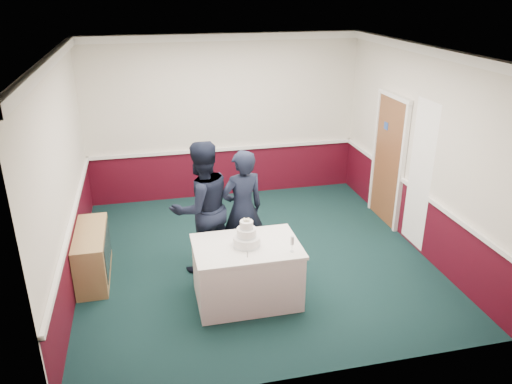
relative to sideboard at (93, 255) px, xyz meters
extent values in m
plane|color=black|center=(2.28, 0.02, -0.35)|extent=(5.00, 5.00, 0.00)
cube|color=silver|center=(2.28, 2.50, 1.15)|extent=(5.00, 0.05, 3.00)
cube|color=silver|center=(-0.20, 0.02, 1.15)|extent=(0.05, 5.00, 3.00)
cube|color=silver|center=(4.75, 0.02, 1.15)|extent=(0.05, 5.00, 3.00)
cube|color=white|center=(2.28, 0.02, 2.62)|extent=(5.00, 5.00, 0.05)
cube|color=#420815|center=(2.28, 2.50, 0.10)|extent=(5.00, 0.02, 0.90)
cube|color=white|center=(2.28, 2.49, 0.57)|extent=(4.98, 0.05, 0.06)
cube|color=white|center=(2.28, 2.48, 2.58)|extent=(5.00, 0.08, 0.12)
cube|color=brown|center=(4.74, 0.82, 0.70)|extent=(0.05, 0.90, 2.10)
cube|color=#234799|center=(4.71, 0.97, 1.27)|extent=(0.01, 0.12, 0.12)
cube|color=white|center=(4.70, -0.23, 0.85)|extent=(0.02, 0.60, 2.20)
cube|color=tan|center=(0.00, 0.00, 0.00)|extent=(0.40, 1.20, 0.70)
cube|color=black|center=(0.20, 0.00, 0.05)|extent=(0.01, 1.00, 0.50)
cube|color=white|center=(1.95, -0.99, 0.03)|extent=(1.28, 0.88, 0.76)
cube|color=white|center=(1.95, -0.99, 0.42)|extent=(1.32, 0.92, 0.04)
cylinder|color=white|center=(1.95, -0.99, 0.50)|extent=(0.34, 0.34, 0.12)
cylinder|color=silver|center=(1.95, -0.99, 0.45)|extent=(0.35, 0.35, 0.03)
cylinder|color=white|center=(1.95, -0.99, 0.61)|extent=(0.24, 0.24, 0.11)
cylinder|color=silver|center=(1.95, -0.99, 0.57)|extent=(0.25, 0.25, 0.02)
cylinder|color=white|center=(1.95, -0.99, 0.72)|extent=(0.16, 0.16, 0.10)
cylinder|color=silver|center=(1.95, -0.99, 0.68)|extent=(0.17, 0.17, 0.02)
sphere|color=#EDE5C9|center=(1.95, -0.99, 0.79)|extent=(0.03, 0.03, 0.03)
sphere|color=#EDE5C9|center=(1.98, -0.97, 0.79)|extent=(0.03, 0.03, 0.03)
sphere|color=#EDE5C9|center=(1.93, -0.96, 0.79)|extent=(0.03, 0.03, 0.03)
sphere|color=#EDE5C9|center=(1.97, -1.01, 0.79)|extent=(0.03, 0.03, 0.03)
sphere|color=#EDE5C9|center=(1.92, -1.00, 0.79)|extent=(0.03, 0.03, 0.03)
cube|color=silver|center=(1.92, -1.19, 0.44)|extent=(0.06, 0.22, 0.00)
cylinder|color=silver|center=(2.45, -1.27, 0.44)|extent=(0.05, 0.05, 0.01)
cylinder|color=silver|center=(2.45, -1.27, 0.49)|extent=(0.01, 0.01, 0.09)
cylinder|color=silver|center=(2.45, -1.27, 0.59)|extent=(0.04, 0.04, 0.11)
imported|color=black|center=(1.51, -0.09, 0.60)|extent=(1.11, 0.99, 1.89)
imported|color=black|center=(2.07, -0.12, 0.52)|extent=(0.71, 0.56, 1.74)
camera|label=1|loc=(0.85, -6.31, 3.43)|focal=35.00mm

